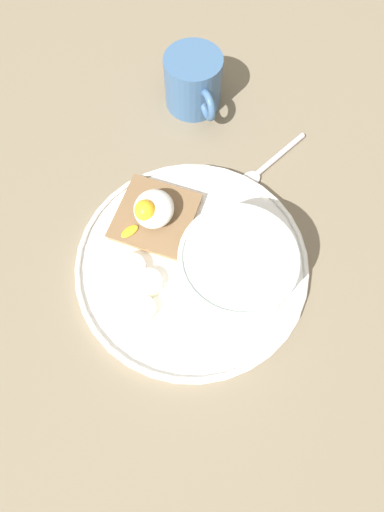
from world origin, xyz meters
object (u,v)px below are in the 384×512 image
object	(u,v)px
banana_slice_left	(141,309)
banana_slice_back	(131,268)
poached_egg	(152,209)
oatmeal_bowl	(236,268)
spoon	(264,168)
banana_slice_front	(148,283)
coffee_mug	(194,82)
toast_slice	(155,216)

from	to	relation	value
banana_slice_left	banana_slice_back	distance (cm)	5.24
banana_slice_back	poached_egg	bearing A→B (deg)	167.73
oatmeal_bowl	banana_slice_left	distance (cm)	11.89
banana_slice_left	spoon	size ratio (longest dim) A/B	0.43
banana_slice_front	banana_slice_left	world-z (taller)	same
coffee_mug	spoon	bearing A→B (deg)	46.30
toast_slice	poached_egg	size ratio (longest dim) A/B	1.68
banana_slice_left	banana_slice_back	size ratio (longest dim) A/B	0.94
banana_slice_front	banana_slice_back	distance (cm)	2.82
oatmeal_bowl	poached_egg	distance (cm)	12.70
banana_slice_left	poached_egg	bearing A→B (deg)	-177.53
banana_slice_front	banana_slice_left	bearing A→B (deg)	-4.70
coffee_mug	oatmeal_bowl	bearing A→B (deg)	16.57
toast_slice	banana_slice_front	bearing A→B (deg)	3.81
oatmeal_bowl	banana_slice_front	size ratio (longest dim) A/B	2.83
toast_slice	coffee_mug	distance (cm)	21.12
poached_egg	spoon	distance (cm)	17.52
spoon	oatmeal_bowl	bearing A→B (deg)	-9.87
banana_slice_front	banana_slice_back	bearing A→B (deg)	-123.87
coffee_mug	spoon	size ratio (longest dim) A/B	0.97
banana_slice_back	coffee_mug	bearing A→B (deg)	171.84
oatmeal_bowl	banana_slice_left	world-z (taller)	oatmeal_bowl
oatmeal_bowl	banana_slice_back	world-z (taller)	oatmeal_bowl
banana_slice_front	coffee_mug	size ratio (longest dim) A/B	0.43
coffee_mug	toast_slice	bearing A→B (deg)	-6.29
oatmeal_bowl	banana_slice_left	xyz separation A→B (cm)	(5.25, -10.24, -2.98)
coffee_mug	spoon	world-z (taller)	coffee_mug
oatmeal_bowl	spoon	bearing A→B (deg)	170.13
banana_slice_back	spoon	bearing A→B (deg)	138.87
spoon	toast_slice	bearing A→B (deg)	-53.15
oatmeal_bowl	banana_slice_back	size ratio (longest dim) A/B	2.59
toast_slice	coffee_mug	xyz separation A→B (cm)	(-20.87, 2.30, 2.26)
poached_egg	banana_slice_front	size ratio (longest dim) A/B	1.48
banana_slice_back	spoon	size ratio (longest dim) A/B	0.46
poached_egg	banana_slice_back	xyz separation A→B (cm)	(7.15, -1.56, -2.14)
banana_slice_back	coffee_mug	xyz separation A→B (cm)	(-28.22, 4.05, 2.27)
banana_slice_left	spoon	distance (cm)	25.95
banana_slice_front	coffee_mug	world-z (taller)	coffee_mug
oatmeal_bowl	toast_slice	bearing A→B (deg)	-123.19
poached_egg	coffee_mug	xyz separation A→B (cm)	(-21.07, 2.49, 0.12)
oatmeal_bowl	coffee_mug	distance (cm)	29.00
toast_slice	spoon	xyz separation A→B (cm)	(-10.14, 13.53, -1.28)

